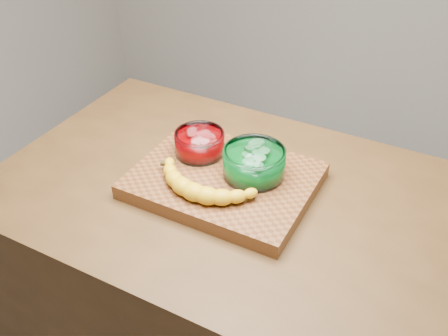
% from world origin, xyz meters
% --- Properties ---
extents(counter, '(1.20, 0.80, 0.90)m').
position_xyz_m(counter, '(0.00, 0.00, 0.45)').
color(counter, '#4B3016').
rests_on(counter, ground).
extents(cutting_board, '(0.45, 0.35, 0.04)m').
position_xyz_m(cutting_board, '(0.00, 0.00, 0.92)').
color(cutting_board, brown).
rests_on(cutting_board, counter).
extents(bowl_red, '(0.13, 0.13, 0.06)m').
position_xyz_m(bowl_red, '(-0.10, 0.06, 0.97)').
color(bowl_red, white).
rests_on(bowl_red, cutting_board).
extents(bowl_green, '(0.16, 0.16, 0.07)m').
position_xyz_m(bowl_green, '(0.07, 0.04, 0.98)').
color(bowl_green, white).
rests_on(bowl_green, cutting_board).
extents(banana, '(0.31, 0.14, 0.04)m').
position_xyz_m(banana, '(-0.02, -0.08, 0.96)').
color(banana, gold).
rests_on(banana, cutting_board).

